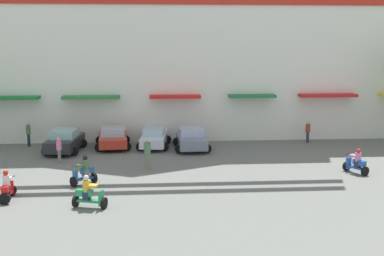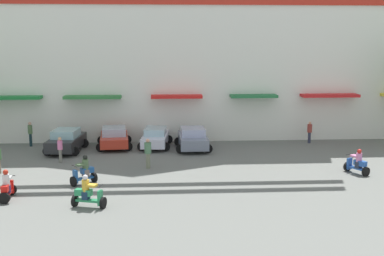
% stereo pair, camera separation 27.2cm
% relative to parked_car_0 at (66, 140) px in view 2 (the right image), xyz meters
% --- Properties ---
extents(ground_plane, '(128.00, 128.00, 0.00)m').
position_rel_parked_car_0_xyz_m(ground_plane, '(7.26, -14.06, -0.76)').
color(ground_plane, slate).
extents(colonial_building, '(39.50, 17.17, 21.07)m').
position_rel_parked_car_0_xyz_m(colonial_building, '(7.26, 9.17, 8.30)').
color(colonial_building, white).
rests_on(colonial_building, ground).
extents(parked_car_0, '(2.61, 4.18, 1.51)m').
position_rel_parked_car_0_xyz_m(parked_car_0, '(0.00, 0.00, 0.00)').
color(parked_car_0, '#26272A').
rests_on(parked_car_0, ground).
extents(parked_car_1, '(2.67, 4.08, 1.44)m').
position_rel_parked_car_0_xyz_m(parked_car_1, '(3.08, 1.10, -0.03)').
color(parked_car_1, '#B93221').
rests_on(parked_car_1, ground).
extents(parked_car_2, '(2.46, 4.19, 1.37)m').
position_rel_parked_car_0_xyz_m(parked_car_2, '(5.94, 1.05, -0.06)').
color(parked_car_2, silver).
rests_on(parked_car_2, ground).
extents(parked_car_3, '(2.49, 3.94, 1.49)m').
position_rel_parked_car_0_xyz_m(parked_car_3, '(8.48, 0.17, -0.01)').
color(parked_car_3, slate).
rests_on(parked_car_3, ground).
extents(scooter_rider_1, '(1.57, 0.91, 1.49)m').
position_rel_parked_car_0_xyz_m(scooter_rider_1, '(3.12, -11.46, -0.15)').
color(scooter_rider_1, black).
rests_on(scooter_rider_1, ground).
extents(scooter_rider_2, '(0.61, 1.47, 1.47)m').
position_rel_parked_car_0_xyz_m(scooter_rider_2, '(-0.79, -10.12, -0.16)').
color(scooter_rider_2, black).
rests_on(scooter_rider_2, ground).
extents(scooter_rider_5, '(1.11, 1.52, 1.43)m').
position_rel_parked_car_0_xyz_m(scooter_rider_5, '(17.20, -6.69, -0.17)').
color(scooter_rider_5, black).
rests_on(scooter_rider_5, ground).
extents(scooter_rider_7, '(1.37, 1.22, 1.54)m').
position_rel_parked_car_0_xyz_m(scooter_rider_7, '(2.38, -7.81, -0.12)').
color(scooter_rider_7, black).
rests_on(scooter_rider_7, ground).
extents(pedestrian_0, '(0.41, 0.41, 1.74)m').
position_rel_parked_car_0_xyz_m(pedestrian_0, '(-2.83, 1.86, 0.25)').
color(pedestrian_0, '#13292E').
rests_on(pedestrian_0, ground).
extents(pedestrian_1, '(0.48, 0.48, 1.58)m').
position_rel_parked_car_0_xyz_m(pedestrian_1, '(17.08, 1.78, 0.14)').
color(pedestrian_1, '#2F3145').
rests_on(pedestrian_1, ground).
extents(pedestrian_2, '(0.41, 0.41, 1.59)m').
position_rel_parked_car_0_xyz_m(pedestrian_2, '(0.23, -3.11, 0.16)').
color(pedestrian_2, slate).
rests_on(pedestrian_2, ground).
extents(pedestrian_3, '(0.46, 0.46, 1.75)m').
position_rel_parked_car_0_xyz_m(pedestrian_3, '(5.57, -4.77, 0.23)').
color(pedestrian_3, slate).
rests_on(pedestrian_3, ground).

